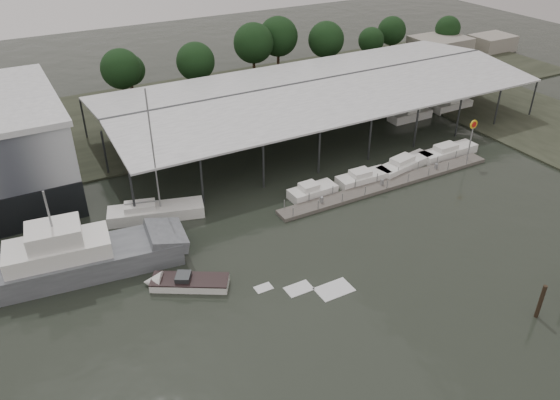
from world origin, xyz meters
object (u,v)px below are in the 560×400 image
white_sailboat (155,212)px  grey_trawler (76,258)px  speedboat_underway (183,283)px  shell_fuel_sign (472,133)px

white_sailboat → grey_trawler: bearing=-131.4°
grey_trawler → speedboat_underway: 9.73m
shell_fuel_sign → grey_trawler: bearing=179.0°
shell_fuel_sign → grey_trawler: (-45.84, 0.81, -2.35)m
white_sailboat → speedboat_underway: size_ratio=0.85×
grey_trawler → shell_fuel_sign: bearing=6.0°
shell_fuel_sign → white_sailboat: white_sailboat is taller
shell_fuel_sign → white_sailboat: size_ratio=0.40×
shell_fuel_sign → white_sailboat: (-37.12, 6.37, -3.27)m
grey_trawler → white_sailboat: bearing=39.5°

